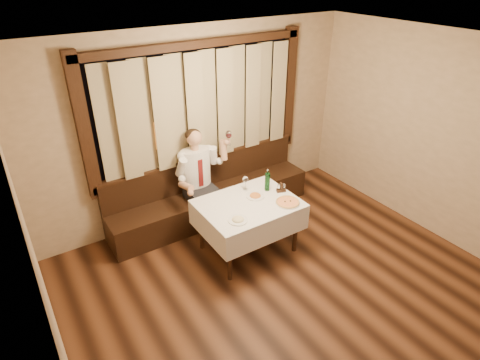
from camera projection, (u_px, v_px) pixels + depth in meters
room at (287, 175)px, 4.30m from camera, size 5.01×6.01×2.81m
banquette at (211, 197)px, 6.16m from camera, size 3.20×0.61×0.94m
dining_table at (248, 209)px, 5.25m from camera, size 1.27×0.97×0.76m
pizza at (288, 202)px, 5.18m from camera, size 0.32×0.32×0.03m
pasta_red at (255, 195)px, 5.31m from camera, size 0.24×0.24×0.08m
pasta_cream at (238, 218)px, 4.83m from camera, size 0.24×0.24×0.08m
green_bottle at (267, 181)px, 5.41m from camera, size 0.07×0.07×0.31m
table_wine_glass at (245, 180)px, 5.42m from camera, size 0.08×0.08×0.21m
cruet_caddy at (281, 189)px, 5.42m from camera, size 0.14×0.10×0.13m
seated_man at (199, 172)px, 5.73m from camera, size 0.83×0.62×1.47m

